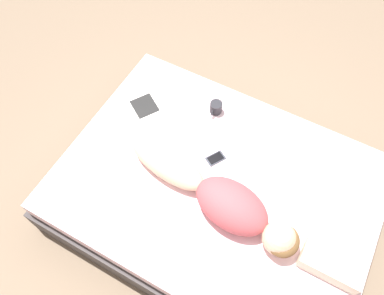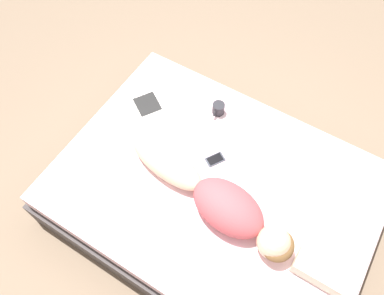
% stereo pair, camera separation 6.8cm
% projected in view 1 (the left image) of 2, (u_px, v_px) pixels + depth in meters
% --- Properties ---
extents(ground_plane, '(12.00, 12.00, 0.00)m').
position_uv_depth(ground_plane, '(214.00, 206.00, 2.95)').
color(ground_plane, '#7A6651').
extents(bed, '(1.62, 2.20, 0.44)m').
position_uv_depth(bed, '(216.00, 195.00, 2.76)').
color(bed, '#383333').
rests_on(bed, ground_plane).
extents(person, '(0.43, 1.32, 0.22)m').
position_uv_depth(person, '(219.00, 198.00, 2.40)').
color(person, '#DBB28E').
rests_on(person, bed).
extents(open_magazine, '(0.59, 0.52, 0.01)m').
position_uv_depth(open_magazine, '(159.00, 100.00, 2.92)').
color(open_magazine, silver).
rests_on(open_magazine, bed).
extents(coffee_mug, '(0.13, 0.09, 0.09)m').
position_uv_depth(coffee_mug, '(216.00, 107.00, 2.83)').
color(coffee_mug, '#232328').
rests_on(coffee_mug, bed).
extents(cell_phone, '(0.15, 0.14, 0.01)m').
position_uv_depth(cell_phone, '(216.00, 158.00, 2.65)').
color(cell_phone, '#333842').
rests_on(cell_phone, bed).
extents(pillow, '(0.57, 0.37, 0.12)m').
position_uv_depth(pillow, '(341.00, 236.00, 2.31)').
color(pillow, beige).
rests_on(pillow, bed).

